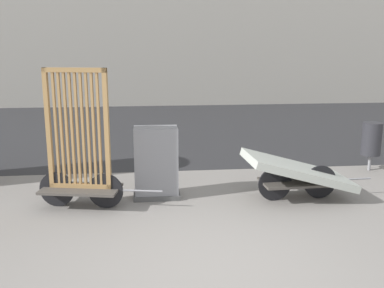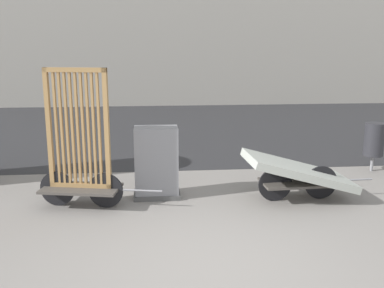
{
  "view_description": "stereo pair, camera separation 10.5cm",
  "coord_description": "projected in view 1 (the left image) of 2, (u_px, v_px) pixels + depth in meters",
  "views": [
    {
      "loc": [
        -0.72,
        -4.73,
        2.6
      ],
      "look_at": [
        0.0,
        2.22,
        1.0
      ],
      "focal_mm": 42.0,
      "sensor_mm": 36.0,
      "label": 1
    },
    {
      "loc": [
        -0.62,
        -4.74,
        2.6
      ],
      "look_at": [
        0.0,
        2.22,
        1.0
      ],
      "focal_mm": 42.0,
      "sensor_mm": 36.0,
      "label": 2
    }
  ],
  "objects": [
    {
      "name": "bike_cart_with_bedframe",
      "position": [
        80.0,
        159.0,
        7.03
      ],
      "size": [
        1.96,
        0.84,
        2.21
      ],
      "rotation": [
        0.0,
        0.0,
        -0.2
      ],
      "color": "#4C4742",
      "rests_on": "ground_plane"
    },
    {
      "name": "trash_bin",
      "position": [
        372.0,
        139.0,
        9.13
      ],
      "size": [
        0.39,
        0.39,
        1.0
      ],
      "color": "gray",
      "rests_on": "ground_plane"
    },
    {
      "name": "utility_cabinet",
      "position": [
        156.0,
        165.0,
        7.55
      ],
      "size": [
        0.78,
        0.48,
        1.21
      ],
      "color": "#4C4C4C",
      "rests_on": "ground_plane"
    },
    {
      "name": "road_strip",
      "position": [
        170.0,
        127.0,
        13.87
      ],
      "size": [
        56.0,
        9.58,
        0.01
      ],
      "color": "#2D2D30",
      "rests_on": "ground_plane"
    },
    {
      "name": "bike_cart_with_mattress",
      "position": [
        298.0,
        172.0,
        7.47
      ],
      "size": [
        2.22,
        1.07,
        0.81
      ],
      "rotation": [
        0.0,
        0.0,
        0.05
      ],
      "color": "#4C4742",
      "rests_on": "ground_plane"
    },
    {
      "name": "ground_plane",
      "position": [
        212.0,
        269.0,
        5.24
      ],
      "size": [
        60.0,
        60.0,
        0.0
      ],
      "primitive_type": "plane",
      "color": "gray"
    }
  ]
}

